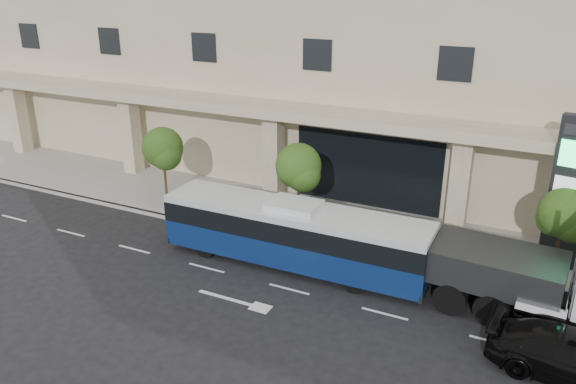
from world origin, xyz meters
name	(u,v)px	position (x,y,z in m)	size (l,w,h in m)	color
ground	(305,273)	(0.00, 0.00, 0.00)	(120.00, 120.00, 0.00)	black
sidewalk	(346,227)	(0.00, 5.00, 0.07)	(120.00, 6.00, 0.15)	gray
curb	(323,252)	(0.00, 2.00, 0.07)	(120.00, 0.30, 0.15)	gray
convention_center	(414,8)	(0.00, 15.42, 9.97)	(60.00, 17.60, 20.00)	tan
tree_left	(163,150)	(-9.97, 3.59, 3.11)	(2.27, 2.20, 4.22)	#422B19
tree_mid	(299,169)	(-1.97, 3.59, 3.26)	(2.28, 2.20, 4.38)	#422B19
tree_right	(564,217)	(9.53, 3.59, 3.04)	(2.10, 2.00, 4.04)	#422B19
city_bus	(294,233)	(-0.72, 0.45, 1.52)	(11.80, 2.61, 2.98)	black
black_sedan	(575,357)	(10.34, -2.34, 0.76)	(2.14, 5.25, 1.52)	black
signage_pylon	(571,192)	(9.67, 5.33, 3.48)	(1.71, 0.87, 6.57)	black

